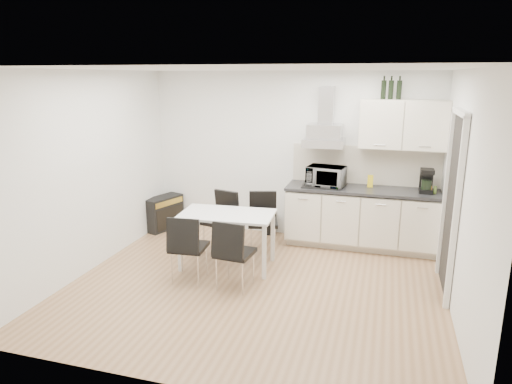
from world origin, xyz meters
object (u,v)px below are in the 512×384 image
guitar_amp (164,213)px  chair_near_left (189,248)px  kitchenette (365,194)px  chair_near_right (235,254)px  floor_speaker (270,224)px  chair_far_left (220,222)px  dining_table (227,220)px  chair_far_right (263,223)px

guitar_amp → chair_near_left: bearing=-35.1°
kitchenette → chair_near_right: bearing=-127.4°
chair_near_right → guitar_amp: 2.57m
floor_speaker → chair_far_left: bearing=-128.9°
kitchenette → chair_near_right: size_ratio=2.86×
chair_near_right → floor_speaker: bearing=97.8°
dining_table → floor_speaker: 1.52m
chair_near_left → chair_near_right: size_ratio=1.00×
chair_far_right → kitchenette: bearing=-171.5°
chair_far_right → guitar_amp: size_ratio=1.21×
chair_far_left → chair_near_left: bearing=103.7°
chair_far_right → chair_far_left: bearing=-4.1°
dining_table → chair_far_right: chair_far_right is taller
chair_far_right → floor_speaker: chair_far_right is taller
chair_near_left → chair_far_right: bearing=57.3°
chair_near_left → guitar_amp: bearing=121.1°
dining_table → chair_near_left: size_ratio=1.45×
chair_near_left → guitar_amp: chair_near_left is taller
chair_far_right → chair_near_left: 1.35m
chair_far_right → guitar_amp: chair_far_right is taller
dining_table → chair_far_right: (0.33, 0.62, -0.21)m
chair_far_right → floor_speaker: (-0.10, 0.80, -0.27)m
guitar_amp → floor_speaker: size_ratio=2.12×
dining_table → guitar_amp: bearing=139.2°
chair_near_right → guitar_amp: chair_near_right is taller
guitar_amp → dining_table: bearing=-17.8°
kitchenette → chair_far_right: kitchenette is taller
dining_table → chair_near_right: size_ratio=1.45×
dining_table → chair_far_left: (-0.29, 0.49, -0.21)m
chair_near_left → kitchenette: bearing=37.2°
chair_near_left → chair_near_right: bearing=-7.0°
kitchenette → guitar_amp: kitchenette is taller
chair_near_left → guitar_amp: 2.15m
dining_table → guitar_amp: (-1.56, 1.17, -0.37)m
kitchenette → chair_far_right: size_ratio=2.86×
dining_table → chair_near_left: (-0.31, -0.57, -0.21)m
chair_far_right → guitar_amp: bearing=-32.1°
chair_far_right → floor_speaker: 0.85m
chair_far_right → chair_near_right: 1.21m
dining_table → floor_speaker: bearing=77.1°
kitchenette → chair_near_right: kitchenette is taller
dining_table → chair_far_left: chair_far_left is taller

